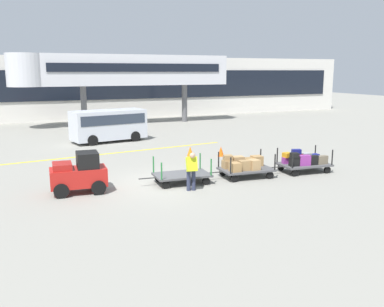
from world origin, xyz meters
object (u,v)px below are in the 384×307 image
at_px(baggage_cart_middle, 244,165).
at_px(safety_cone_near, 221,151).
at_px(baggage_cart_lead, 182,175).
at_px(baggage_cart_tail, 304,161).
at_px(baggage_handler, 192,169).
at_px(shuttle_van, 109,123).
at_px(safety_cone_far, 190,151).
at_px(baggage_tug, 79,174).

height_order(baggage_cart_middle, safety_cone_near, baggage_cart_middle).
relative_size(baggage_cart_lead, baggage_cart_tail, 1.00).
distance_m(baggage_cart_middle, baggage_handler, 3.24).
relative_size(baggage_handler, safety_cone_near, 2.84).
bearing_deg(baggage_cart_tail, baggage_cart_lead, 176.17).
bearing_deg(shuttle_van, safety_cone_far, -65.42).
height_order(baggage_cart_tail, safety_cone_far, baggage_cart_tail).
xyz_separation_m(baggage_tug, safety_cone_near, (8.27, 4.14, -0.48)).
relative_size(baggage_cart_tail, shuttle_van, 0.60).
xyz_separation_m(baggage_tug, baggage_handler, (4.07, -1.50, 0.11)).
height_order(baggage_handler, safety_cone_near, baggage_handler).
xyz_separation_m(baggage_tug, baggage_cart_middle, (7.10, -0.41, -0.22)).
height_order(baggage_cart_lead, safety_cone_far, baggage_cart_lead).
distance_m(baggage_cart_lead, shuttle_van, 11.82).
height_order(baggage_cart_tail, shuttle_van, shuttle_van).
bearing_deg(shuttle_van, baggage_cart_tail, -62.11).
bearing_deg(safety_cone_far, baggage_handler, -112.71).
distance_m(safety_cone_near, safety_cone_far, 1.70).
distance_m(baggage_cart_tail, shuttle_van, 13.80).
relative_size(baggage_tug, baggage_handler, 1.39).
relative_size(baggage_cart_lead, shuttle_van, 0.60).
distance_m(baggage_handler, safety_cone_near, 7.06).
height_order(baggage_cart_lead, baggage_cart_middle, same).
bearing_deg(baggage_handler, baggage_cart_lead, 86.28).
height_order(baggage_tug, baggage_handler, baggage_tug).
relative_size(shuttle_van, safety_cone_far, 9.21).
bearing_deg(safety_cone_far, safety_cone_near, -23.89).
bearing_deg(baggage_cart_tail, baggage_cart_middle, 174.94).
relative_size(baggage_tug, safety_cone_near, 3.94).
bearing_deg(baggage_tug, baggage_cart_lead, -3.83).
relative_size(baggage_cart_middle, baggage_cart_tail, 1.00).
xyz_separation_m(baggage_handler, safety_cone_near, (4.20, 5.64, -0.59)).
distance_m(baggage_handler, shuttle_van, 13.01).
relative_size(baggage_tug, baggage_cart_tail, 0.71).
distance_m(baggage_tug, baggage_cart_lead, 4.18).
bearing_deg(safety_cone_near, safety_cone_far, 156.11).
bearing_deg(baggage_cart_tail, safety_cone_near, 110.88).
xyz_separation_m(shuttle_van, safety_cone_near, (4.60, -7.36, -0.96)).
xyz_separation_m(baggage_cart_middle, safety_cone_near, (1.18, 4.55, -0.26)).
bearing_deg(safety_cone_far, baggage_cart_lead, -116.70).
relative_size(baggage_cart_lead, baggage_cart_middle, 1.00).
xyz_separation_m(baggage_handler, shuttle_van, (-0.40, 13.00, 0.37)).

